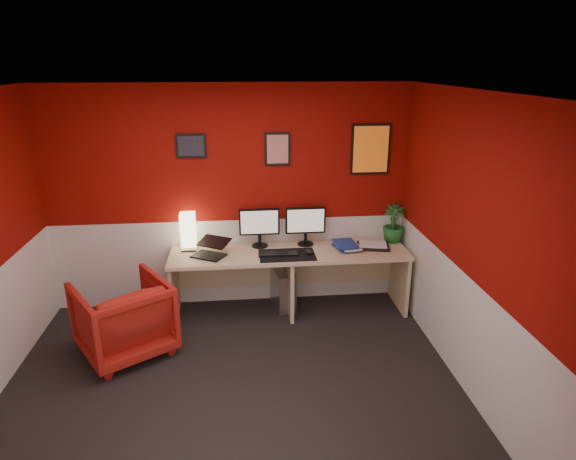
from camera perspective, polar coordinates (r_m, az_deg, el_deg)
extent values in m
cube|color=black|center=(4.48, -6.36, -18.26)|extent=(4.00, 3.50, 0.01)
cube|color=white|center=(3.57, -7.88, 15.51)|extent=(4.00, 3.50, 0.01)
cube|color=maroon|center=(5.52, -6.81, 3.60)|extent=(4.00, 0.01, 2.50)
cube|color=maroon|center=(2.34, -7.61, -19.91)|extent=(4.00, 0.01, 2.50)
cube|color=maroon|center=(4.30, 20.69, -2.09)|extent=(0.01, 3.50, 2.50)
cube|color=silver|center=(5.76, -6.52, -3.62)|extent=(4.00, 0.01, 1.00)
cube|color=silver|center=(4.61, 19.53, -10.83)|extent=(0.01, 3.50, 1.00)
cube|color=#D1B386|center=(5.53, 0.17, -6.03)|extent=(2.60, 0.65, 0.73)
cube|color=#FFE5B2|center=(5.48, -11.49, -0.28)|extent=(0.16, 0.16, 0.40)
cube|color=black|center=(5.27, -9.23, -1.94)|extent=(0.40, 0.37, 0.22)
cube|color=black|center=(5.44, -3.34, 0.96)|extent=(0.45, 0.06, 0.58)
cube|color=black|center=(5.49, 2.07, 1.13)|extent=(0.45, 0.06, 0.58)
cube|color=black|center=(5.28, -0.09, -2.92)|extent=(0.60, 0.38, 0.01)
cube|color=black|center=(5.29, -1.17, -2.75)|extent=(0.43, 0.16, 0.02)
cube|color=black|center=(5.30, 2.41, -2.61)|extent=(0.07, 0.11, 0.03)
imported|color=navy|center=(5.45, 5.70, -2.19)|extent=(0.28, 0.33, 0.03)
imported|color=silver|center=(5.43, 6.17, -1.99)|extent=(0.23, 0.30, 0.02)
imported|color=navy|center=(5.42, 5.48, -1.72)|extent=(0.25, 0.33, 0.03)
cube|color=black|center=(5.57, 9.81, -1.87)|extent=(0.39, 0.32, 0.03)
imported|color=#19591E|center=(5.73, 12.16, 0.74)|extent=(0.29, 0.29, 0.44)
cube|color=#99999E|center=(5.70, -0.59, -6.78)|extent=(0.27, 0.48, 0.45)
imported|color=#A31D14|center=(5.05, -18.54, -9.63)|extent=(1.11, 1.11, 0.74)
cube|color=black|center=(5.39, -11.19, 9.55)|extent=(0.32, 0.02, 0.26)
cube|color=red|center=(5.40, -1.23, 9.38)|extent=(0.28, 0.02, 0.36)
cube|color=orange|center=(5.58, 9.56, 9.23)|extent=(0.44, 0.02, 0.56)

